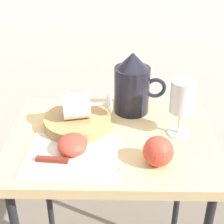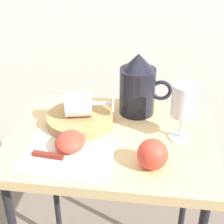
% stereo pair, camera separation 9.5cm
% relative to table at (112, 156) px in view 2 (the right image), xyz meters
% --- Properties ---
extents(curtain_drape, '(2.40, 0.03, 1.93)m').
position_rel_table_xyz_m(curtain_drape, '(0.00, 0.57, 0.32)').
color(curtain_drape, silver).
rests_on(curtain_drape, ground_plane).
extents(table, '(0.59, 0.45, 0.72)m').
position_rel_table_xyz_m(table, '(0.00, 0.00, 0.00)').
color(table, tan).
rests_on(table, ground_plane).
extents(linen_napkin, '(0.26, 0.22, 0.00)m').
position_rel_table_xyz_m(linen_napkin, '(-0.10, -0.10, 0.08)').
color(linen_napkin, beige).
rests_on(linen_napkin, table).
extents(basket_tray, '(0.20, 0.20, 0.03)m').
position_rel_table_xyz_m(basket_tray, '(-0.10, 0.05, 0.09)').
color(basket_tray, '#AD8451').
rests_on(basket_tray, table).
extents(pitcher, '(0.16, 0.11, 0.20)m').
position_rel_table_xyz_m(pitcher, '(0.06, 0.15, 0.15)').
color(pitcher, black).
rests_on(pitcher, table).
extents(wine_glass_upright, '(0.07, 0.07, 0.17)m').
position_rel_table_xyz_m(wine_glass_upright, '(0.19, 0.02, 0.19)').
color(wine_glass_upright, silver).
rests_on(wine_glass_upright, table).
extents(wine_glass_tipped_near, '(0.15, 0.10, 0.08)m').
position_rel_table_xyz_m(wine_glass_tipped_near, '(-0.10, 0.05, 0.15)').
color(wine_glass_tipped_near, silver).
rests_on(wine_glass_tipped_near, basket_tray).
extents(apple_half_left, '(0.08, 0.08, 0.04)m').
position_rel_table_xyz_m(apple_half_left, '(-0.10, -0.07, 0.10)').
color(apple_half_left, '#CC3D2D').
rests_on(apple_half_left, linen_napkin).
extents(apple_half_right, '(0.08, 0.08, 0.04)m').
position_rel_table_xyz_m(apple_half_right, '(-0.10, -0.09, 0.10)').
color(apple_half_right, '#CC3D2D').
rests_on(apple_half_right, linen_napkin).
extents(apple_whole, '(0.08, 0.08, 0.08)m').
position_rel_table_xyz_m(apple_whole, '(0.12, -0.12, 0.11)').
color(apple_whole, '#CC3D2D').
rests_on(apple_whole, table).
extents(knife, '(0.22, 0.04, 0.01)m').
position_rel_table_xyz_m(knife, '(-0.12, -0.13, 0.08)').
color(knife, silver).
rests_on(knife, linen_napkin).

